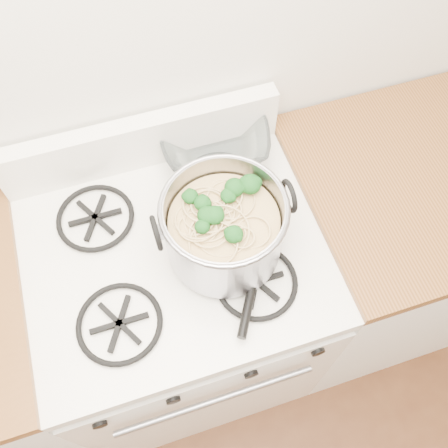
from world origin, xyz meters
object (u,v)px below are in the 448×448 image
(gas_range, at_px, (186,312))
(spatula, at_px, (262,240))
(stock_pot, at_px, (224,229))
(glass_bowl, at_px, (214,141))

(gas_range, bearing_deg, spatula, -13.79)
(gas_range, height_order, stock_pot, stock_pot)
(gas_range, xyz_separation_m, glass_bowl, (0.19, 0.28, 0.50))
(stock_pot, bearing_deg, spatula, -11.48)
(gas_range, height_order, spatula, spatula)
(gas_range, bearing_deg, stock_pot, -15.51)
(spatula, xyz_separation_m, glass_bowl, (-0.02, 0.33, 0.00))
(gas_range, distance_m, spatula, 0.55)
(spatula, bearing_deg, glass_bowl, 124.15)
(stock_pot, bearing_deg, gas_range, 164.49)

